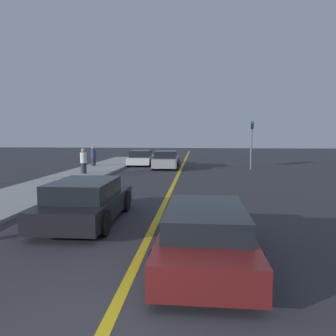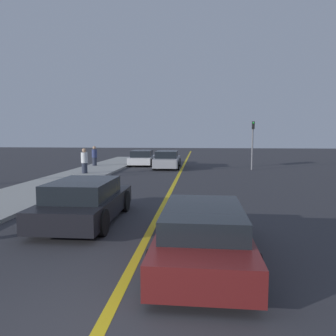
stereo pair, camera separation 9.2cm
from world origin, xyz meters
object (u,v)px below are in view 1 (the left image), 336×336
object	(u,v)px
car_far_distant	(166,160)
traffic_light	(252,140)
car_near_right_lane	(205,232)
car_ahead_center	(86,201)
pedestrian_far_standing	(93,156)
car_parked_left_lot	(141,158)
pedestrian_mid_group	(84,161)

from	to	relation	value
car_far_distant	traffic_light	xyz separation A→B (m)	(6.41, -0.78, 1.57)
car_far_distant	car_near_right_lane	bearing A→B (deg)	-83.27
traffic_light	car_near_right_lane	bearing A→B (deg)	-102.04
car_ahead_center	pedestrian_far_standing	xyz separation A→B (m)	(-4.99, 16.16, 0.27)
car_near_right_lane	pedestrian_far_standing	distance (m)	20.64
pedestrian_far_standing	traffic_light	distance (m)	12.41
car_near_right_lane	traffic_light	bearing A→B (deg)	78.44
car_ahead_center	traffic_light	distance (m)	17.01
car_near_right_lane	car_parked_left_lot	size ratio (longest dim) A/B	0.99
car_far_distant	pedestrian_mid_group	distance (m)	7.00
pedestrian_mid_group	pedestrian_far_standing	bearing A→B (deg)	101.12
car_far_distant	car_parked_left_lot	xyz separation A→B (m)	(-2.41, 2.44, -0.05)
car_parked_left_lot	traffic_light	xyz separation A→B (m)	(8.82, -3.22, 1.62)
car_ahead_center	car_far_distant	xyz separation A→B (m)	(0.91, 16.05, 0.03)
car_near_right_lane	traffic_light	world-z (taller)	traffic_light
car_ahead_center	pedestrian_mid_group	distance (m)	11.74
car_parked_left_lot	pedestrian_far_standing	xyz separation A→B (m)	(-3.49, -2.33, 0.29)
car_near_right_lane	car_ahead_center	size ratio (longest dim) A/B	1.06
pedestrian_far_standing	car_ahead_center	bearing A→B (deg)	-72.84
car_near_right_lane	car_parked_left_lot	world-z (taller)	car_parked_left_lot
car_near_right_lane	pedestrian_far_standing	bearing A→B (deg)	114.77
pedestrian_far_standing	traffic_light	bearing A→B (deg)	-4.14
car_far_distant	car_parked_left_lot	bearing A→B (deg)	133.43
car_near_right_lane	pedestrian_mid_group	bearing A→B (deg)	119.15
pedestrian_mid_group	traffic_light	size ratio (longest dim) A/B	0.45
pedestrian_mid_group	traffic_light	distance (m)	12.14
car_far_distant	car_parked_left_lot	world-z (taller)	car_far_distant
pedestrian_mid_group	traffic_light	bearing A→B (deg)	20.52
car_near_right_lane	car_far_distant	bearing A→B (deg)	98.37
car_parked_left_lot	traffic_light	distance (m)	9.53
pedestrian_mid_group	pedestrian_far_standing	size ratio (longest dim) A/B	1.03
car_ahead_center	pedestrian_mid_group	size ratio (longest dim) A/B	2.76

